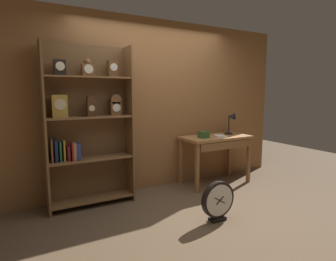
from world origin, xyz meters
TOP-DOWN VIEW (x-y plane):
  - ground_plane at (0.00, 0.00)m, footprint 10.00×10.00m
  - back_wood_panel at (0.00, 1.34)m, footprint 4.80×0.05m
  - bookshelf at (-1.09, 1.09)m, footprint 1.11×0.31m
  - workbench at (0.94, 0.97)m, footprint 1.14×0.58m
  - desk_lamp at (1.33, 1.03)m, footprint 0.19×0.20m
  - toolbox_small at (0.66, 0.93)m, footprint 0.14×0.12m
  - open_repair_manual at (0.95, 0.89)m, footprint 0.22×0.26m
  - round_clock_large at (0.11, -0.12)m, footprint 0.43×0.11m

SIDE VIEW (x-z plane):
  - ground_plane at x=0.00m, z-range 0.00..0.00m
  - round_clock_large at x=0.11m, z-range 0.00..0.48m
  - workbench at x=0.94m, z-range 0.29..1.08m
  - open_repair_manual at x=0.95m, z-range 0.79..0.82m
  - toolbox_small at x=0.66m, z-range 0.79..0.89m
  - desk_lamp at x=1.33m, z-range 0.84..1.23m
  - bookshelf at x=-1.09m, z-range 0.03..2.14m
  - back_wood_panel at x=0.00m, z-range 0.00..2.60m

